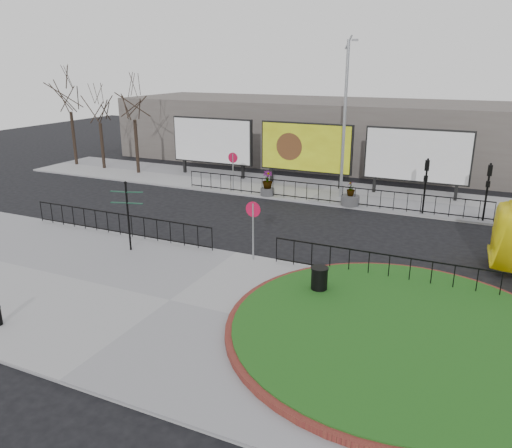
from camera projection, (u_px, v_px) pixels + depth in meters
The scene contains 24 objects.
ground at pixel (236, 255), 21.47m from camera, with size 90.00×90.00×0.00m, color black.
pavement_near at pixel (170, 302), 17.14m from camera, with size 30.00×10.00×0.12m, color gray.
pavement_far at pixel (322, 191), 31.81m from camera, with size 44.00×6.00×0.12m, color gray.
brick_edge at pixel (398, 331), 14.95m from camera, with size 10.40×10.40×0.18m, color maroon.
grass_lawn at pixel (398, 331), 14.95m from camera, with size 10.00×10.00×0.22m, color #174412.
railing_near_left at pixel (119, 224), 23.41m from camera, with size 10.00×0.10×1.10m, color black, non-canonical shape.
railing_near_right at pixel (389, 268), 18.40m from camera, with size 9.00×0.10×1.10m, color black, non-canonical shape.
railing_far at pixel (324, 193), 28.89m from camera, with size 18.00×0.10×1.10m, color black, non-canonical shape.
speed_sign_far at pixel (233, 163), 31.00m from camera, with size 0.64×0.07×2.47m.
speed_sign_near at pixel (253, 218), 20.14m from camera, with size 0.64×0.07×2.47m.
billboard_left at pixel (212, 141), 35.26m from camera, with size 6.20×0.31×4.10m.
billboard_mid at pixel (306, 148), 32.46m from camera, with size 6.20×0.31×4.10m.
billboard_right at pixel (417, 156), 29.66m from camera, with size 6.20×0.31×4.10m.
lamp_post at pixel (345, 118), 28.87m from camera, with size 0.74×0.18×9.23m.
signal_pole_a at pixel (426, 178), 26.28m from camera, with size 0.22×0.26×3.00m.
signal_pole_b at pixel (488, 183), 25.08m from camera, with size 0.22×0.26×3.00m.
tree_left at pixel (135, 125), 35.88m from camera, with size 2.00×2.00×7.00m, color #2D2119, non-canonical shape.
tree_mid at pixel (101, 127), 37.66m from camera, with size 2.00×2.00×6.20m, color #2D2119, non-canonical shape.
tree_far at pixel (71, 117), 38.84m from camera, with size 2.00×2.00×7.50m, color #2D2119, non-canonical shape.
building_backdrop at pixel (361, 134), 39.68m from camera, with size 40.00×10.00×5.00m, color #5B554F.
fingerpost_sign at pixel (128, 209), 21.16m from camera, with size 1.42×0.61×3.06m.
litter_bin at pixel (319, 281), 17.39m from camera, with size 0.62×0.62×1.02m.
planter_a at pixel (267, 185), 30.41m from camera, with size 0.86×0.86×1.52m.
planter_c at pixel (350, 197), 28.40m from camera, with size 1.05×1.05×1.40m.
Camera 1 is at (9.20, -17.79, 7.89)m, focal length 35.00 mm.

